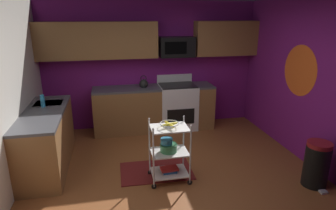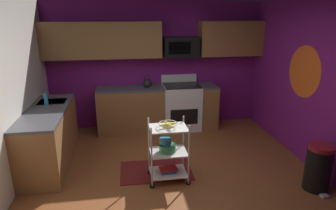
{
  "view_description": "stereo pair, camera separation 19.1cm",
  "coord_description": "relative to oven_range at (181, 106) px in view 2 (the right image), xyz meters",
  "views": [
    {
      "loc": [
        -0.88,
        -3.65,
        2.36
      ],
      "look_at": [
        -0.05,
        0.43,
        1.05
      ],
      "focal_mm": 31.41,
      "sensor_mm": 36.0,
      "label": 1
    },
    {
      "loc": [
        -0.7,
        -3.68,
        2.36
      ],
      "look_at": [
        -0.05,
        0.43,
        1.05
      ],
      "focal_mm": 31.41,
      "sensor_mm": 36.0,
      "label": 2
    }
  ],
  "objects": [
    {
      "name": "floor",
      "position": [
        -0.49,
        -2.1,
        -0.5
      ],
      "size": [
        4.4,
        4.8,
        0.04
      ],
      "primitive_type": "cube",
      "color": "brown",
      "rests_on": "ground"
    },
    {
      "name": "floor_rug",
      "position": [
        -0.74,
        -1.74,
        -0.47
      ],
      "size": [
        1.12,
        0.72,
        0.01
      ],
      "primitive_type": "cube",
      "rotation": [
        0.0,
        0.0,
        -0.02
      ],
      "color": "maroon",
      "rests_on": "ground"
    },
    {
      "name": "microwave",
      "position": [
        -0.0,
        0.1,
        1.22
      ],
      "size": [
        0.7,
        0.39,
        0.4
      ],
      "color": "black"
    },
    {
      "name": "counter_run",
      "position": [
        -1.31,
        -0.52,
        -0.01
      ],
      "size": [
        3.43,
        2.41,
        0.92
      ],
      "color": "brown",
      "rests_on": "ground"
    },
    {
      "name": "oven_range",
      "position": [
        0.0,
        0.0,
        0.0
      ],
      "size": [
        0.76,
        0.65,
        1.1
      ],
      "color": "white",
      "rests_on": "ground"
    },
    {
      "name": "wall_flower_decal",
      "position": [
        1.7,
        -1.51,
        0.97
      ],
      "size": [
        0.0,
        0.84,
        0.84
      ],
      "primitive_type": "cylinder",
      "rotation": [
        0.0,
        1.57,
        0.0
      ],
      "color": "#E5591E"
    },
    {
      "name": "book_stack",
      "position": [
        -0.59,
        -2.01,
        -0.31
      ],
      "size": [
        0.26,
        0.18,
        0.06
      ],
      "color": "#1E4C8C",
      "rests_on": "rolling_cart"
    },
    {
      "name": "upper_cabinets",
      "position": [
        -0.6,
        0.13,
        1.37
      ],
      "size": [
        4.4,
        0.33,
        0.7
      ],
      "color": "brown"
    },
    {
      "name": "rolling_cart",
      "position": [
        -0.59,
        -2.01,
        -0.03
      ],
      "size": [
        0.59,
        0.41,
        0.91
      ],
      "color": "silver",
      "rests_on": "ground"
    },
    {
      "name": "fruit_bowl",
      "position": [
        -0.59,
        -2.01,
        0.4
      ],
      "size": [
        0.27,
        0.27,
        0.07
      ],
      "color": "silver",
      "rests_on": "rolling_cart"
    },
    {
      "name": "trash_can",
      "position": [
        1.41,
        -2.56,
        -0.15
      ],
      "size": [
        0.34,
        0.42,
        0.66
      ],
      "color": "black",
      "rests_on": "ground"
    },
    {
      "name": "dish_soap_bottle",
      "position": [
        -2.44,
        -0.97,
        0.54
      ],
      "size": [
        0.06,
        0.06,
        0.2
      ],
      "primitive_type": "cylinder",
      "color": "#2D8CBF",
      "rests_on": "counter_run"
    },
    {
      "name": "wall_right",
      "position": [
        1.74,
        -2.1,
        0.82
      ],
      "size": [
        0.06,
        4.8,
        2.6
      ],
      "primitive_type": "cube",
      "color": "#751970",
      "rests_on": "ground"
    },
    {
      "name": "mixing_bowl_large",
      "position": [
        -0.6,
        -2.01,
        0.04
      ],
      "size": [
        0.25,
        0.25,
        0.11
      ],
      "color": "#387F4C",
      "rests_on": "rolling_cart"
    },
    {
      "name": "wall_back",
      "position": [
        -0.49,
        0.33,
        0.82
      ],
      "size": [
        4.52,
        0.06,
        2.6
      ],
      "primitive_type": "cube",
      "color": "#751970",
      "rests_on": "ground"
    },
    {
      "name": "mixing_bowl_small",
      "position": [
        -0.63,
        -2.0,
        0.14
      ],
      "size": [
        0.18,
        0.18,
        0.08
      ],
      "color": "#338CBF",
      "rests_on": "rolling_cart"
    },
    {
      "name": "kettle",
      "position": [
        -0.7,
        -0.0,
        0.52
      ],
      "size": [
        0.21,
        0.18,
        0.26
      ],
      "color": "black",
      "rests_on": "counter_run"
    }
  ]
}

